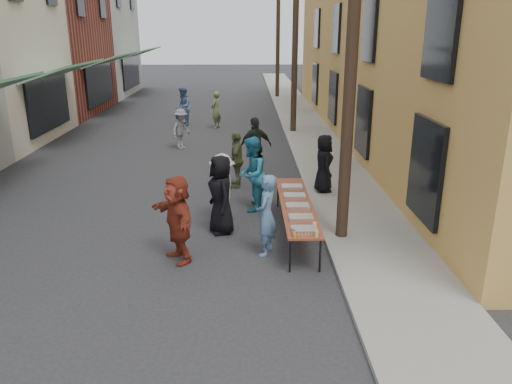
{
  "coord_description": "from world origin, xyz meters",
  "views": [
    {
      "loc": [
        2.19,
        -7.26,
        4.51
      ],
      "look_at": [
        2.38,
        2.49,
        1.3
      ],
      "focal_mm": 35.0,
      "sensor_mm": 36.0,
      "label": 1
    }
  ],
  "objects_px": {
    "serving_table": "(296,205)",
    "server": "(324,163)",
    "utility_pole_near": "(353,29)",
    "guest_front_a": "(221,194)",
    "catering_tray_sausage": "(304,230)",
    "utility_pole_mid": "(295,28)",
    "guest_front_c": "(251,174)",
    "utility_pole_far": "(278,28)"
  },
  "relations": [
    {
      "from": "catering_tray_sausage",
      "to": "guest_front_c",
      "type": "xyz_separation_m",
      "value": [
        -0.99,
        3.31,
        0.17
      ]
    },
    {
      "from": "catering_tray_sausage",
      "to": "server",
      "type": "xyz_separation_m",
      "value": [
        1.05,
        4.52,
        0.12
      ]
    },
    {
      "from": "utility_pole_near",
      "to": "server",
      "type": "bearing_deg",
      "value": 89.1
    },
    {
      "from": "catering_tray_sausage",
      "to": "serving_table",
      "type": "bearing_deg",
      "value": 90.0
    },
    {
      "from": "utility_pole_mid",
      "to": "catering_tray_sausage",
      "type": "relative_size",
      "value": 18.0
    },
    {
      "from": "utility_pole_mid",
      "to": "guest_front_a",
      "type": "xyz_separation_m",
      "value": [
        -2.7,
        -11.51,
        -3.58
      ]
    },
    {
      "from": "serving_table",
      "to": "guest_front_a",
      "type": "distance_m",
      "value": 1.72
    },
    {
      "from": "utility_pole_far",
      "to": "guest_front_c",
      "type": "relative_size",
      "value": 4.67
    },
    {
      "from": "utility_pole_mid",
      "to": "catering_tray_sausage",
      "type": "distance_m",
      "value": 13.88
    },
    {
      "from": "utility_pole_far",
      "to": "server",
      "type": "distance_m",
      "value": 21.12
    },
    {
      "from": "utility_pole_near",
      "to": "catering_tray_sausage",
      "type": "bearing_deg",
      "value": -126.77
    },
    {
      "from": "serving_table",
      "to": "utility_pole_far",
      "type": "bearing_deg",
      "value": 87.59
    },
    {
      "from": "serving_table",
      "to": "catering_tray_sausage",
      "type": "height_order",
      "value": "catering_tray_sausage"
    },
    {
      "from": "guest_front_a",
      "to": "server",
      "type": "bearing_deg",
      "value": 114.68
    },
    {
      "from": "utility_pole_mid",
      "to": "utility_pole_far",
      "type": "relative_size",
      "value": 1.0
    },
    {
      "from": "serving_table",
      "to": "guest_front_c",
      "type": "xyz_separation_m",
      "value": [
        -0.99,
        1.66,
        0.25
      ]
    },
    {
      "from": "server",
      "to": "guest_front_c",
      "type": "bearing_deg",
      "value": 114.29
    },
    {
      "from": "catering_tray_sausage",
      "to": "utility_pole_far",
      "type": "bearing_deg",
      "value": 87.74
    },
    {
      "from": "utility_pole_far",
      "to": "guest_front_c",
      "type": "distance_m",
      "value": 22.4
    },
    {
      "from": "utility_pole_far",
      "to": "server",
      "type": "bearing_deg",
      "value": -89.86
    },
    {
      "from": "catering_tray_sausage",
      "to": "guest_front_c",
      "type": "bearing_deg",
      "value": 106.69
    },
    {
      "from": "guest_front_a",
      "to": "guest_front_c",
      "type": "bearing_deg",
      "value": 134.68
    },
    {
      "from": "guest_front_c",
      "to": "guest_front_a",
      "type": "bearing_deg",
      "value": -12.93
    },
    {
      "from": "utility_pole_near",
      "to": "catering_tray_sausage",
      "type": "height_order",
      "value": "utility_pole_near"
    },
    {
      "from": "utility_pole_mid",
      "to": "utility_pole_far",
      "type": "xyz_separation_m",
      "value": [
        0.0,
        12.0,
        0.0
      ]
    },
    {
      "from": "serving_table",
      "to": "server",
      "type": "bearing_deg",
      "value": 69.96
    },
    {
      "from": "utility_pole_near",
      "to": "serving_table",
      "type": "distance_m",
      "value": 3.93
    },
    {
      "from": "utility_pole_mid",
      "to": "catering_tray_sausage",
      "type": "bearing_deg",
      "value": -94.28
    },
    {
      "from": "utility_pole_mid",
      "to": "serving_table",
      "type": "distance_m",
      "value": 12.32
    },
    {
      "from": "catering_tray_sausage",
      "to": "guest_front_c",
      "type": "relative_size",
      "value": 0.26
    },
    {
      "from": "guest_front_a",
      "to": "catering_tray_sausage",
      "type": "bearing_deg",
      "value": 23.23
    },
    {
      "from": "serving_table",
      "to": "utility_pole_near",
      "type": "bearing_deg",
      "value": -17.47
    },
    {
      "from": "utility_pole_near",
      "to": "guest_front_c",
      "type": "distance_m",
      "value": 4.51
    },
    {
      "from": "utility_pole_far",
      "to": "catering_tray_sausage",
      "type": "xyz_separation_m",
      "value": [
        -1.0,
        -25.34,
        -3.71
      ]
    },
    {
      "from": "guest_front_a",
      "to": "server",
      "type": "xyz_separation_m",
      "value": [
        2.75,
        2.7,
        -0.0
      ]
    },
    {
      "from": "utility_pole_near",
      "to": "serving_table",
      "type": "xyz_separation_m",
      "value": [
        -1.0,
        0.31,
        -3.79
      ]
    },
    {
      "from": "utility_pole_far",
      "to": "serving_table",
      "type": "xyz_separation_m",
      "value": [
        -1.0,
        -23.69,
        -3.79
      ]
    },
    {
      "from": "utility_pole_far",
      "to": "serving_table",
      "type": "distance_m",
      "value": 24.01
    },
    {
      "from": "serving_table",
      "to": "utility_pole_mid",
      "type": "bearing_deg",
      "value": 85.12
    },
    {
      "from": "guest_front_c",
      "to": "server",
      "type": "distance_m",
      "value": 2.38
    },
    {
      "from": "utility_pole_near",
      "to": "guest_front_a",
      "type": "relative_size",
      "value": 4.91
    },
    {
      "from": "utility_pole_near",
      "to": "guest_front_a",
      "type": "height_order",
      "value": "utility_pole_near"
    }
  ]
}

